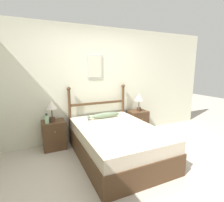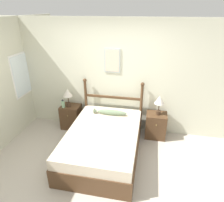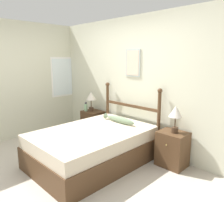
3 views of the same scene
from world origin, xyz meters
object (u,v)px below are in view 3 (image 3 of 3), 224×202
object	(u,v)px
nightstand_left	(93,123)
fish_pillow	(119,119)
table_lamp_left	(91,97)
bottle	(86,107)
bed	(93,147)
nightstand_right	(172,149)
table_lamp_right	(176,114)

from	to	relation	value
nightstand_left	fish_pillow	distance (m)	1.10
table_lamp_left	bottle	bearing A→B (deg)	-147.32
bed	bottle	xyz separation A→B (m)	(-1.14, 0.75, 0.39)
nightstand_right	table_lamp_right	bearing A→B (deg)	-13.19
table_lamp_left	bed	bearing A→B (deg)	-38.51
table_lamp_right	fish_pillow	distance (m)	1.09
table_lamp_left	table_lamp_right	world-z (taller)	same
bed	table_lamp_left	distance (m)	1.46
bottle	fish_pillow	bearing A→B (deg)	-6.15
bed	bottle	size ratio (longest dim) A/B	9.78
table_lamp_right	bottle	size ratio (longest dim) A/B	2.17
nightstand_right	bottle	bearing A→B (deg)	-177.42
nightstand_left	bottle	world-z (taller)	bottle
bottle	fish_pillow	distance (m)	1.16
bed	fish_pillow	bearing A→B (deg)	89.42
table_lamp_left	fish_pillow	size ratio (longest dim) A/B	0.61
bed	table_lamp_right	world-z (taller)	table_lamp_right
bed	table_lamp_left	bearing A→B (deg)	141.49
bed	table_lamp_right	size ratio (longest dim) A/B	4.50
table_lamp_left	bottle	size ratio (longest dim) A/B	2.17
nightstand_left	bottle	size ratio (longest dim) A/B	2.83
bed	table_lamp_right	bearing A→B (deg)	39.13
table_lamp_left	table_lamp_right	xyz separation A→B (m)	(2.07, 0.02, 0.00)
bed	fish_pillow	distance (m)	0.72
bed	nightstand_left	distance (m)	1.32
bed	nightstand_right	distance (m)	1.32
nightstand_left	table_lamp_left	world-z (taller)	table_lamp_left
table_lamp_right	bed	bearing A→B (deg)	-140.87
table_lamp_left	fish_pillow	distance (m)	1.09
bed	nightstand_right	bearing A→B (deg)	39.95
fish_pillow	table_lamp_left	bearing A→B (deg)	169.49
nightstand_right	fish_pillow	bearing A→B (deg)	-167.64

